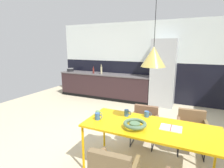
{
  "coord_description": "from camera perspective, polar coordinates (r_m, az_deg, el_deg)",
  "views": [
    {
      "loc": [
        1.28,
        -2.87,
        1.84
      ],
      "look_at": [
        -0.33,
        0.7,
        0.99
      ],
      "focal_mm": 27.66,
      "sensor_mm": 36.0,
      "label": 1
    }
  ],
  "objects": [
    {
      "name": "ground_plane",
      "position": [
        3.64,
        0.25,
        -18.07
      ],
      "size": [
        8.69,
        8.69,
        0.0
      ],
      "primitive_type": "plane",
      "color": "#C0B393"
    },
    {
      "name": "back_wall_splashback_dark",
      "position": [
        6.09,
        11.68,
        0.88
      ],
      "size": [
        6.68,
        0.12,
        1.33
      ],
      "primitive_type": "cube",
      "color": "black",
      "rests_on": "ground"
    },
    {
      "name": "back_wall_panel_upper",
      "position": [
        5.98,
        12.25,
        13.48
      ],
      "size": [
        6.68,
        0.12,
        1.33
      ],
      "primitive_type": "cube",
      "color": "silver",
      "rests_on": "back_wall_splashback_dark"
    },
    {
      "name": "kitchen_counter",
      "position": [
        6.3,
        -2.66,
        -0.52
      ],
      "size": [
        3.39,
        0.63,
        0.89
      ],
      "color": "#311F22",
      "rests_on": "ground"
    },
    {
      "name": "refrigerator_column",
      "position": [
        5.58,
        16.56,
        3.45
      ],
      "size": [
        0.73,
        0.6,
        2.07
      ],
      "primitive_type": "cube",
      "color": "#ADAFB2",
      "rests_on": "ground"
    },
    {
      "name": "dining_table",
      "position": [
        2.59,
        12.24,
        -14.25
      ],
      "size": [
        1.88,
        0.78,
        0.74
      ],
      "color": "#EBAD0F",
      "rests_on": "ground"
    },
    {
      "name": "armchair_corner_seat",
      "position": [
        3.43,
        10.69,
        -11.6
      ],
      "size": [
        0.51,
        0.49,
        0.71
      ],
      "rotation": [
        0.0,
        0.0,
        3.18
      ],
      "color": "brown",
      "rests_on": "ground"
    },
    {
      "name": "armchair_far_side",
      "position": [
        3.4,
        24.84,
        -12.25
      ],
      "size": [
        0.53,
        0.51,
        0.74
      ],
      "rotation": [
        0.0,
        0.0,
        3.24
      ],
      "color": "brown",
      "rests_on": "ground"
    },
    {
      "name": "fruit_bowl",
      "position": [
        2.45,
        7.56,
        -13.04
      ],
      "size": [
        0.32,
        0.32,
        0.09
      ],
      "color": "#4C704C",
      "rests_on": "dining_table"
    },
    {
      "name": "open_book",
      "position": [
        2.57,
        18.89,
        -13.62
      ],
      "size": [
        0.29,
        0.21,
        0.02
      ],
      "color": "white",
      "rests_on": "dining_table"
    },
    {
      "name": "mug_wide_latte",
      "position": [
        2.83,
        4.89,
        -9.49
      ],
      "size": [
        0.12,
        0.07,
        0.11
      ],
      "color": "#335B93",
      "rests_on": "dining_table"
    },
    {
      "name": "mug_tall_blue",
      "position": [
        2.7,
        -4.77,
        -10.61
      ],
      "size": [
        0.13,
        0.08,
        0.11
      ],
      "color": "#335B93",
      "rests_on": "dining_table"
    },
    {
      "name": "mug_short_terracotta",
      "position": [
        2.84,
        11.45,
        -9.71
      ],
      "size": [
        0.12,
        0.07,
        0.09
      ],
      "color": "#335B93",
      "rests_on": "dining_table"
    },
    {
      "name": "mug_glass_clear",
      "position": [
        2.83,
        -4.61,
        -9.7
      ],
      "size": [
        0.12,
        0.07,
        0.09
      ],
      "color": "#5B8456",
      "rests_on": "dining_table"
    },
    {
      "name": "cooking_pot",
      "position": [
        6.95,
        -13.62,
        4.6
      ],
      "size": [
        0.26,
        0.26,
        0.15
      ],
      "color": "black",
      "rests_on": "kitchen_counter"
    },
    {
      "name": "bottle_spice_small",
      "position": [
        6.25,
        -6.16,
        4.4
      ],
      "size": [
        0.06,
        0.06,
        0.25
      ],
      "color": "maroon",
      "rests_on": "kitchen_counter"
    },
    {
      "name": "bottle_wine_green",
      "position": [
        6.15,
        -3.54,
        4.63
      ],
      "size": [
        0.07,
        0.07,
        0.33
      ],
      "color": "tan",
      "rests_on": "kitchen_counter"
    },
    {
      "name": "pendant_lamp_over_table_near",
      "position": [
        2.36,
        13.56,
        8.75
      ],
      "size": [
        0.33,
        0.33,
        1.03
      ],
      "color": "black"
    }
  ]
}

